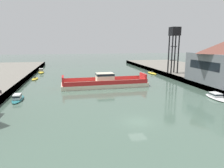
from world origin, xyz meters
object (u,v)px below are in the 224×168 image
(chain_ferry, at_px, (105,83))
(moored_boat_mid_left, at_px, (18,98))
(crane_tower, at_px, (174,38))
(moored_boat_mid_right, at_px, (152,73))
(moored_boat_far_left, at_px, (35,79))
(moored_boat_near_left, at_px, (41,71))
(moored_boat_near_right, at_px, (216,97))

(chain_ferry, xyz_separation_m, moored_boat_mid_left, (-20.22, -9.60, -0.61))
(chain_ferry, relative_size, moored_boat_mid_left, 3.35)
(moored_boat_mid_left, distance_m, crane_tower, 51.85)
(moored_boat_mid_right, height_order, moored_boat_far_left, moored_boat_mid_right)
(moored_boat_mid_left, bearing_deg, moored_boat_near_left, 90.61)
(moored_boat_near_left, xyz_separation_m, moored_boat_near_right, (42.13, -48.01, -0.18))
(moored_boat_mid_left, height_order, crane_tower, crane_tower)
(moored_boat_mid_left, bearing_deg, moored_boat_near_right, -10.10)
(moored_boat_near_right, xyz_separation_m, moored_boat_mid_left, (-41.70, 7.43, 0.06))
(moored_boat_near_right, relative_size, moored_boat_mid_right, 1.02)
(moored_boat_near_left, xyz_separation_m, moored_boat_mid_left, (0.43, -40.58, -0.12))
(moored_boat_mid_left, relative_size, moored_boat_mid_right, 0.99)
(chain_ferry, relative_size, moored_boat_far_left, 4.41)
(moored_boat_near_right, distance_m, moored_boat_mid_right, 36.51)
(moored_boat_mid_left, xyz_separation_m, crane_tower, (45.98, 20.16, 12.97))
(moored_boat_near_left, relative_size, moored_boat_near_right, 0.86)
(moored_boat_far_left, bearing_deg, moored_boat_near_right, -37.79)
(moored_boat_near_left, height_order, moored_boat_near_right, moored_boat_near_left)
(moored_boat_mid_left, relative_size, moored_boat_far_left, 1.32)
(moored_boat_near_left, bearing_deg, crane_tower, -23.75)
(moored_boat_mid_right, bearing_deg, moored_boat_near_left, 164.90)
(moored_boat_near_left, relative_size, crane_tower, 0.40)
(crane_tower, bearing_deg, moored_boat_far_left, 173.74)
(chain_ferry, bearing_deg, moored_boat_mid_left, -154.60)
(chain_ferry, bearing_deg, moored_boat_near_left, 123.69)
(chain_ferry, xyz_separation_m, moored_boat_near_left, (-20.65, 30.98, -0.49))
(moored_boat_mid_left, xyz_separation_m, moored_boat_mid_right, (42.21, 29.07, -0.22))
(moored_boat_mid_right, bearing_deg, crane_tower, -67.09)
(moored_boat_near_right, bearing_deg, moored_boat_near_left, 131.27)
(moored_boat_near_right, relative_size, moored_boat_far_left, 1.36)
(moored_boat_near_left, distance_m, moored_boat_far_left, 15.33)
(moored_boat_far_left, distance_m, crane_tower, 48.55)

